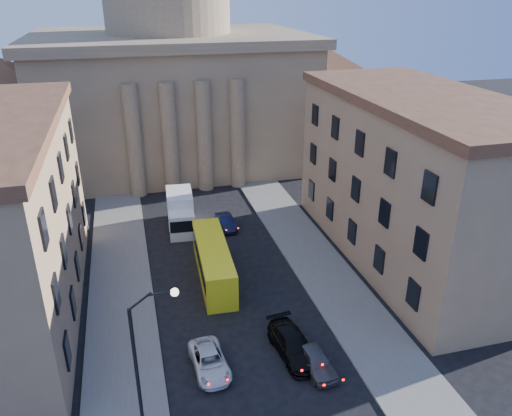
% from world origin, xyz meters
% --- Properties ---
extents(sidewalk_left, '(5.00, 60.00, 0.15)m').
position_xyz_m(sidewalk_left, '(-8.50, 18.00, 0.07)').
color(sidewalk_left, '#63605A').
rests_on(sidewalk_left, ground).
extents(sidewalk_right, '(5.00, 60.00, 0.15)m').
position_xyz_m(sidewalk_right, '(8.50, 18.00, 0.07)').
color(sidewalk_right, '#63605A').
rests_on(sidewalk_right, ground).
extents(church, '(68.02, 28.76, 36.60)m').
position_xyz_m(church, '(0.00, 55.47, 11.88)').
color(church, '#7D654D').
rests_on(church, ground).
extents(building_right, '(11.60, 26.60, 14.70)m').
position_xyz_m(building_right, '(17.00, 22.00, 7.42)').
color(building_right, '#A27F5F').
rests_on(building_right, ground).
extents(street_lamp, '(2.62, 0.44, 8.83)m').
position_xyz_m(street_lamp, '(-6.97, 8.00, 5.29)').
color(street_lamp, black).
rests_on(street_lamp, ground).
extents(car_left_mid, '(2.40, 4.70, 1.27)m').
position_xyz_m(car_left_mid, '(-3.10, 11.64, 0.64)').
color(car_left_mid, white).
rests_on(car_left_mid, ground).
extents(car_right_mid, '(2.74, 5.55, 1.55)m').
position_xyz_m(car_right_mid, '(2.58, 11.63, 0.78)').
color(car_right_mid, black).
rests_on(car_right_mid, ground).
extents(car_right_far, '(1.99, 4.23, 1.40)m').
position_xyz_m(car_right_far, '(3.50, 9.95, 0.70)').
color(car_right_far, '#4A4A4F').
rests_on(car_right_far, ground).
extents(car_right_distant, '(1.70, 4.08, 1.31)m').
position_xyz_m(car_right_distant, '(2.08, 31.52, 0.66)').
color(car_right_distant, black).
rests_on(car_right_distant, ground).
extents(city_bus, '(2.95, 10.71, 2.99)m').
position_xyz_m(city_bus, '(-0.80, 22.63, 1.61)').
color(city_bus, yellow).
rests_on(city_bus, ground).
extents(box_truck, '(2.93, 6.55, 3.51)m').
position_xyz_m(box_truck, '(-2.28, 32.86, 1.66)').
color(box_truck, white).
rests_on(box_truck, ground).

